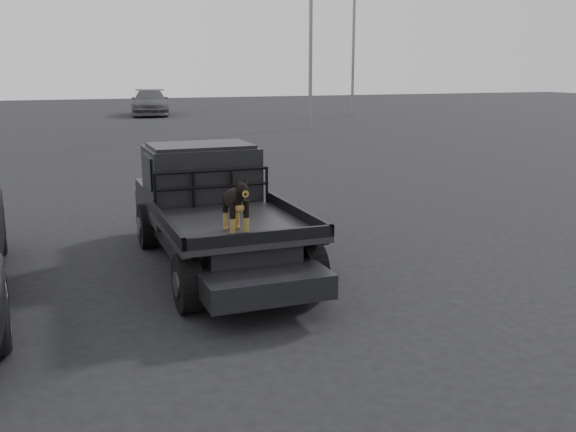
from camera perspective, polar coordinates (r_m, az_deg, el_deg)
name	(u,v)px	position (r m, az deg, el deg)	size (l,w,h in m)	color
ground	(246,301)	(8.55, -3.77, -7.54)	(120.00, 120.00, 0.00)	black
flatbed_ute	(217,238)	(9.88, -6.32, -1.95)	(2.00, 5.40, 0.92)	black
ute_cab	(201,171)	(10.60, -7.75, 4.00)	(1.72, 1.30, 0.88)	black
headache_rack	(213,189)	(9.91, -6.72, 2.44)	(1.80, 0.08, 0.55)	black
dog	(235,204)	(8.26, -4.71, 1.04)	(0.32, 0.60, 0.74)	black
distant_car_b	(150,102)	(43.43, -12.16, 9.84)	(2.31, 5.67, 1.65)	#4F4F55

